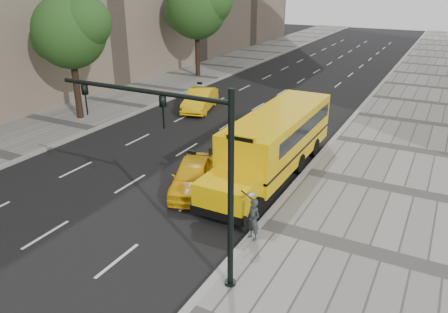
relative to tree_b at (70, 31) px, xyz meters
The scene contains 12 objects.
ground 12.03m from the tree_b, ahead, with size 140.00×140.00×0.00m, color black.
sidewalk_museum 23.19m from the tree_b, ahead, with size 12.00×140.00×0.15m, color gray.
sidewalk_far 5.99m from the tree_b, 113.11° to the right, with size 6.00×140.00×0.15m, color gray.
curb_museum 17.46m from the tree_b, ahead, with size 0.30×140.00×0.15m, color gray.
curb_far 6.43m from the tree_b, 29.76° to the right, with size 0.30×140.00×0.15m, color gray.
tree_b is the anchor object (origin of this frame).
tree_c 15.62m from the tree_b, 89.93° to the left, with size 6.31×5.61×9.19m.
school_bus 15.56m from the tree_b, ahead, with size 2.96×11.56×3.19m.
taxi_near 14.55m from the tree_b, 24.19° to the right, with size 1.73×4.29×1.46m, color yellow.
taxi_far 9.79m from the tree_b, 44.03° to the left, with size 1.64×4.70×1.55m, color yellow.
pedestrian 19.13m from the tree_b, 26.21° to the right, with size 0.59×0.39×1.61m, color #2C3033.
traffic_signal 19.07m from the tree_b, 34.73° to the right, with size 6.18×0.36×6.40m.
Camera 1 is at (11.64, -19.37, 9.08)m, focal length 35.00 mm.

